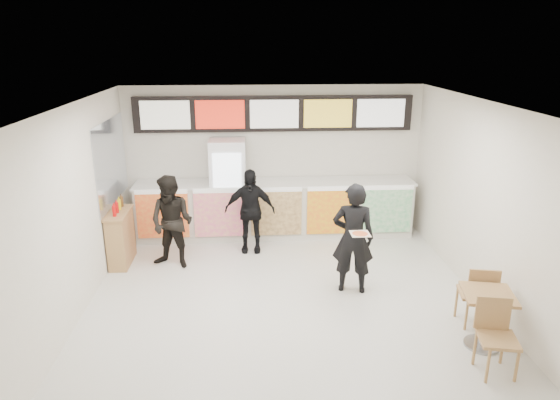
{
  "coord_description": "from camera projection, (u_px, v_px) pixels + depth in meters",
  "views": [
    {
      "loc": [
        -0.52,
        -6.46,
        3.85
      ],
      "look_at": [
        -0.03,
        1.2,
        1.37
      ],
      "focal_mm": 32.0,
      "sensor_mm": 36.0,
      "label": 1
    }
  ],
  "objects": [
    {
      "name": "cafe_table",
      "position": [
        486.0,
        310.0,
        6.41
      ],
      "size": [
        0.73,
        1.62,
        0.92
      ],
      "rotation": [
        0.0,
        0.0,
        -0.2
      ],
      "color": "tan",
      "rests_on": "floor"
    },
    {
      "name": "drinks_fridge",
      "position": [
        228.0,
        189.0,
        9.94
      ],
      "size": [
        0.7,
        0.67,
        2.0
      ],
      "color": "white",
      "rests_on": "floor"
    },
    {
      "name": "wall_right",
      "position": [
        498.0,
        213.0,
        7.07
      ],
      "size": [
        0.0,
        7.0,
        7.0
      ],
      "primitive_type": "plane",
      "rotation": [
        1.57,
        0.0,
        -1.57
      ],
      "color": "silver",
      "rests_on": "floor"
    },
    {
      "name": "ceiling",
      "position": [
        288.0,
        108.0,
        6.43
      ],
      "size": [
        7.0,
        7.0,
        0.0
      ],
      "primitive_type": "plane",
      "rotation": [
        3.14,
        0.0,
        0.0
      ],
      "color": "white",
      "rests_on": "wall_back"
    },
    {
      "name": "wall_back",
      "position": [
        274.0,
        160.0,
        10.21
      ],
      "size": [
        6.0,
        0.0,
        6.0
      ],
      "primitive_type": "plane",
      "rotation": [
        1.57,
        0.0,
        0.0
      ],
      "color": "silver",
      "rests_on": "floor"
    },
    {
      "name": "pizza_slice",
      "position": [
        360.0,
        233.0,
        7.26
      ],
      "size": [
        0.36,
        0.36,
        0.02
      ],
      "color": "beige",
      "rests_on": "customer_main"
    },
    {
      "name": "menu_board",
      "position": [
        274.0,
        114.0,
        9.84
      ],
      "size": [
        5.5,
        0.14,
        0.7
      ],
      "color": "black",
      "rests_on": "wall_back"
    },
    {
      "name": "floor",
      "position": [
        287.0,
        313.0,
        7.35
      ],
      "size": [
        7.0,
        7.0,
        0.0
      ],
      "primitive_type": "plane",
      "color": "beige",
      "rests_on": "ground"
    },
    {
      "name": "condiment_ledge",
      "position": [
        121.0,
        237.0,
        8.86
      ],
      "size": [
        0.35,
        0.87,
        1.16
      ],
      "color": "tan",
      "rests_on": "floor"
    },
    {
      "name": "customer_main",
      "position": [
        353.0,
        238.0,
        7.77
      ],
      "size": [
        0.73,
        0.56,
        1.79
      ],
      "primitive_type": "imported",
      "rotation": [
        0.0,
        0.0,
        2.93
      ],
      "color": "black",
      "rests_on": "floor"
    },
    {
      "name": "customer_mid",
      "position": [
        250.0,
        211.0,
        9.3
      ],
      "size": [
        0.96,
        0.45,
        1.6
      ],
      "primitive_type": "imported",
      "rotation": [
        0.0,
        0.0,
        -0.06
      ],
      "color": "black",
      "rests_on": "floor"
    },
    {
      "name": "wall_left",
      "position": [
        65.0,
        223.0,
        6.71
      ],
      "size": [
        0.0,
        7.0,
        7.0
      ],
      "primitive_type": "plane",
      "rotation": [
        1.57,
        0.0,
        1.57
      ],
      "color": "silver",
      "rests_on": "floor"
    },
    {
      "name": "mirror_panel",
      "position": [
        111.0,
        162.0,
        8.96
      ],
      "size": [
        0.01,
        2.0,
        1.5
      ],
      "primitive_type": "cube",
      "color": "#B2B7BF",
      "rests_on": "wall_left"
    },
    {
      "name": "service_counter",
      "position": [
        275.0,
        209.0,
        10.11
      ],
      "size": [
        5.56,
        0.77,
        1.14
      ],
      "color": "silver",
      "rests_on": "floor"
    },
    {
      "name": "customer_left",
      "position": [
        172.0,
        222.0,
        8.64
      ],
      "size": [
        0.97,
        0.87,
        1.65
      ],
      "primitive_type": "imported",
      "rotation": [
        0.0,
        0.0,
        -0.36
      ],
      "color": "black",
      "rests_on": "floor"
    }
  ]
}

